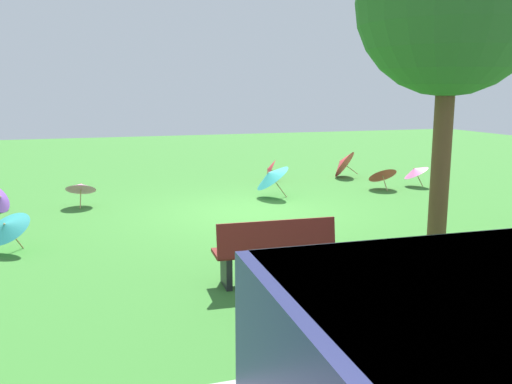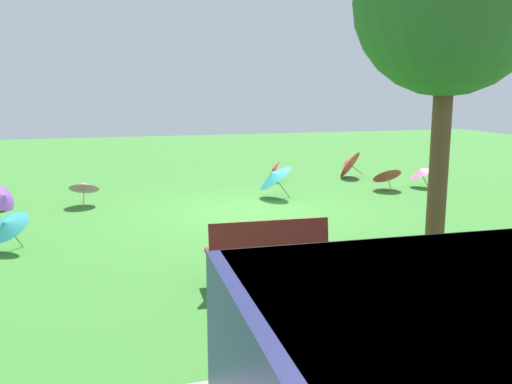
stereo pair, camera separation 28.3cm
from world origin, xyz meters
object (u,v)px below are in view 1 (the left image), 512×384
(park_bench, at_px, (274,250))
(parasol_teal_1, at_px, (271,175))
(parasol_pink_1, at_px, (81,187))
(parasol_red_1, at_px, (382,174))
(parasol_red_0, at_px, (342,163))
(shade_tree, at_px, (451,2))
(parasol_red_2, at_px, (269,170))
(parasol_teal_0, at_px, (6,227))
(parasol_pink_0, at_px, (415,171))

(park_bench, bearing_deg, parasol_teal_1, -108.81)
(parasol_pink_1, height_order, parasol_red_1, parasol_red_1)
(parasol_red_0, distance_m, parasol_teal_1, 3.85)
(parasol_red_0, bearing_deg, parasol_teal_1, 37.15)
(shade_tree, distance_m, parasol_pink_1, 8.32)
(parasol_pink_1, distance_m, parasol_red_2, 5.51)
(park_bench, height_order, parasol_teal_0, park_bench)
(parasol_teal_1, bearing_deg, shade_tree, 102.05)
(parasol_teal_0, relative_size, parasol_red_1, 1.28)
(park_bench, xyz_separation_m, parasol_red_2, (-2.69, -7.93, -0.14))
(park_bench, xyz_separation_m, parasol_pink_1, (2.44, -5.91, -0.02))
(parasol_red_2, bearing_deg, shade_tree, 92.17)
(parasol_pink_1, bearing_deg, parasol_red_0, -164.98)
(shade_tree, relative_size, parasol_red_1, 6.79)
(parasol_teal_0, distance_m, parasol_pink_0, 10.23)
(parasol_pink_1, relative_size, parasol_teal_1, 0.75)
(parasol_pink_1, height_order, parasol_teal_1, parasol_teal_1)
(parasol_teal_0, relative_size, parasol_pink_0, 1.13)
(parasol_pink_1, distance_m, parasol_teal_1, 4.35)
(park_bench, distance_m, parasol_red_2, 8.37)
(parasol_teal_0, distance_m, parasol_red_1, 9.19)
(parasol_teal_0, height_order, parasol_red_2, parasol_teal_0)
(parasol_teal_0, relative_size, parasol_pink_1, 1.31)
(parasol_pink_0, bearing_deg, shade_tree, 59.25)
(parasol_red_0, bearing_deg, shade_tree, 74.69)
(parasol_red_0, bearing_deg, park_bench, 57.83)
(parasol_red_2, bearing_deg, parasol_pink_1, 21.47)
(parasol_pink_1, bearing_deg, shade_tree, 135.35)
(parasol_red_0, distance_m, parasol_red_2, 2.29)
(parasol_pink_0, distance_m, parasol_red_0, 2.33)
(park_bench, bearing_deg, parasol_pink_1, -67.60)
(shade_tree, bearing_deg, parasol_red_0, -105.31)
(shade_tree, distance_m, parasol_teal_0, 7.65)
(parasol_teal_0, xyz_separation_m, parasol_red_1, (-8.62, -3.17, -0.02))
(park_bench, distance_m, parasol_pink_0, 8.48)
(parasol_pink_0, relative_size, parasol_red_1, 1.14)
(shade_tree, distance_m, parasol_teal_1, 6.08)
(shade_tree, relative_size, parasol_teal_0, 5.29)
(parasol_red_1, relative_size, parasol_red_2, 1.04)
(shade_tree, distance_m, parasol_pink_0, 7.04)
(shade_tree, bearing_deg, park_bench, 11.02)
(parasol_teal_0, xyz_separation_m, parasol_pink_0, (-9.69, -3.27, -0.01))
(park_bench, distance_m, shade_tree, 4.53)
(park_bench, height_order, parasol_red_1, park_bench)
(parasol_pink_0, relative_size, parasol_red_0, 0.81)
(shade_tree, height_order, parasol_red_0, shade_tree)
(parasol_teal_0, xyz_separation_m, parasol_teal_1, (-5.48, -2.97, 0.11))
(parasol_pink_0, bearing_deg, park_bench, 43.84)
(parasol_teal_1, bearing_deg, parasol_pink_1, -4.47)
(parasol_red_1, xyz_separation_m, parasol_red_2, (2.36, -2.16, -0.09))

